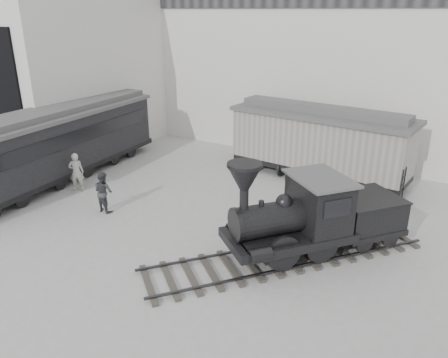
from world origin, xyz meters
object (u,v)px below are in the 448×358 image
Objects in this scene: locomotive at (308,220)px; boxcar at (320,141)px; passenger_coach at (62,142)px; visitor_b at (103,192)px; visitor_a at (76,172)px.

boxcar is at bearing 145.81° from locomotive.
boxcar is at bearing 25.68° from passenger_coach.
passenger_coach is 7.32× the size of visitor_b.
locomotive is at bearing 140.71° from visitor_a.
locomotive is at bearing -67.83° from boxcar.
locomotive reaches higher than visitor_b.
boxcar is at bearing -121.89° from visitor_b.
boxcar is 12.68m from passenger_coach.
locomotive is at bearing -8.95° from passenger_coach.
visitor_b is at bearing -134.27° from locomotive.
passenger_coach reaches higher than visitor_b.
locomotive reaches higher than passenger_coach.
passenger_coach is 5.06m from visitor_b.
passenger_coach is at bearing -17.40° from visitor_b.
visitor_a is 2.87m from visitor_b.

